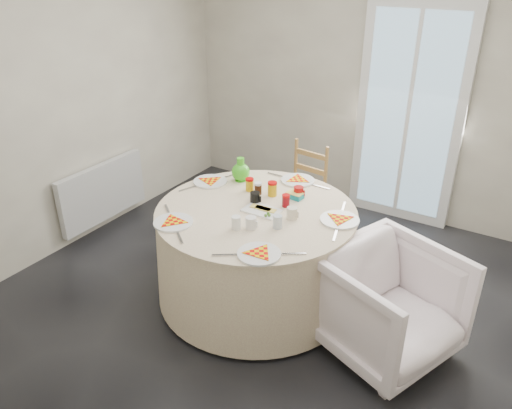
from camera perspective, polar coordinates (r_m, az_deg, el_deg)
The scene contains 14 objects.
floor at distance 3.96m, azimuth 1.10°, elevation -11.08°, with size 4.00×4.00×0.00m, color black.
wall_back at distance 5.07m, azimuth 13.23°, elevation 13.32°, with size 4.00×0.02×2.60m, color #BCB5A3.
wall_left at distance 4.62m, azimuth -20.99°, elevation 10.95°, with size 0.02×4.00×2.60m, color #BCB5A3.
glass_door at distance 4.98m, azimuth 17.10°, elevation 9.61°, with size 1.00×0.08×2.10m, color silver.
radiator at distance 4.99m, azimuth -17.09°, elevation 1.37°, with size 0.07×1.00×0.55m, color silver.
table at distance 3.82m, azimuth 0.00°, elevation -5.68°, with size 1.51×1.51×0.77m, color beige.
wooden_chair at distance 4.65m, azimuth 5.04°, elevation 1.82°, with size 0.40×0.38×0.88m, color #B4834D, non-canonical shape.
armchair at distance 3.43m, azimuth 14.89°, elevation -10.72°, with size 0.79×0.74×0.82m, color white.
place_settings at distance 3.63m, azimuth 0.00°, elevation -0.42°, with size 1.49×1.49×0.03m, color white, non-canonical shape.
jar_cluster at distance 3.78m, azimuth 1.17°, elevation 1.59°, with size 0.43×0.21×0.12m, color olive, non-canonical shape.
butter_tub at distance 3.80m, azimuth 4.50°, elevation 1.10°, with size 0.12×0.09×0.05m, color #0E8490.
green_pitcher at distance 4.06m, azimuth -1.77°, elevation 4.22°, with size 0.15×0.15×0.19m, color green, non-canonical shape.
cheese_platter at distance 3.60m, azimuth 0.66°, elevation -0.59°, with size 0.27×0.17×0.03m, color white, non-canonical shape.
mugs_glasses at distance 3.53m, azimuth 1.32°, elevation -0.49°, with size 0.56×0.56×0.10m, color #949494, non-canonical shape.
Camera 1 is at (1.58, -2.69, 2.44)m, focal length 35.00 mm.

